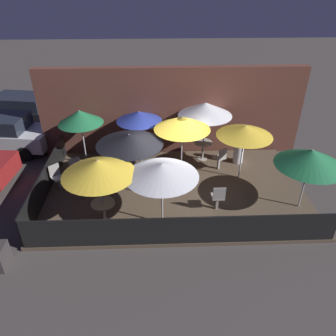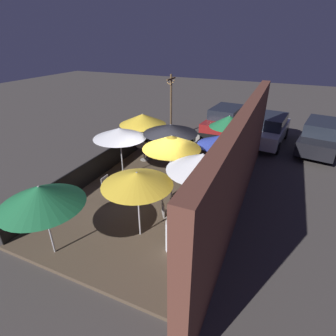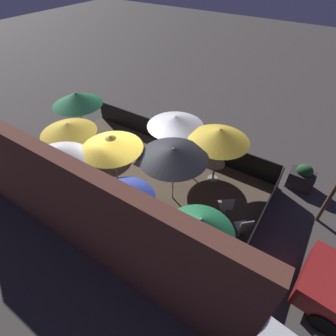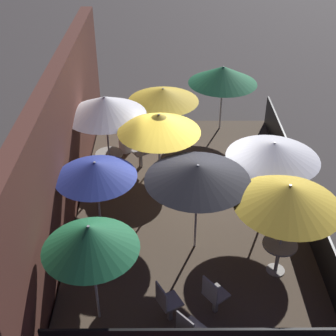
{
  "view_description": "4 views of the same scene",
  "coord_description": "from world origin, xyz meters",
  "px_view_note": "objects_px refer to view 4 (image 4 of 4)",
  "views": [
    {
      "loc": [
        -0.64,
        -9.67,
        6.93
      ],
      "look_at": [
        -0.26,
        0.04,
        0.97
      ],
      "focal_mm": 35.0,
      "sensor_mm": 36.0,
      "label": 1
    },
    {
      "loc": [
        7.79,
        3.93,
        5.53
      ],
      "look_at": [
        -0.34,
        0.34,
        1.02
      ],
      "focal_mm": 28.0,
      "sensor_mm": 36.0,
      "label": 2
    },
    {
      "loc": [
        -4.88,
        5.32,
        7.14
      ],
      "look_at": [
        -1.12,
        -0.41,
        1.09
      ],
      "focal_mm": 28.0,
      "sensor_mm": 36.0,
      "label": 3
    },
    {
      "loc": [
        -9.44,
        0.58,
        7.54
      ],
      "look_at": [
        0.26,
        0.53,
        1.07
      ],
      "focal_mm": 50.0,
      "sensor_mm": 36.0,
      "label": 4
    }
  ],
  "objects_px": {
    "patio_umbrella_2": "(274,150)",
    "patio_umbrella_5": "(159,123)",
    "patio_umbrella_3": "(95,170)",
    "patio_umbrella_7": "(163,95)",
    "patio_umbrella_4": "(198,172)",
    "patio_umbrella_0": "(105,106)",
    "patio_umbrella_6": "(223,75)",
    "dining_table_0": "(109,159)",
    "patio_chair_4": "(142,150)",
    "patio_umbrella_1": "(289,195)",
    "patio_chair_1": "(167,302)",
    "patron_0": "(125,135)",
    "patio_chair_0": "(214,294)",
    "dining_table_1": "(279,250)",
    "patio_chair_2": "(189,329)",
    "patio_chair_3": "(234,160)",
    "patio_umbrella_8": "(90,237)"
  },
  "relations": [
    {
      "from": "patio_umbrella_0",
      "to": "patio_chair_3",
      "type": "bearing_deg",
      "value": -89.14
    },
    {
      "from": "patio_umbrella_3",
      "to": "dining_table_1",
      "type": "height_order",
      "value": "patio_umbrella_3"
    },
    {
      "from": "patio_chair_2",
      "to": "patio_umbrella_1",
      "type": "bearing_deg",
      "value": 0.0
    },
    {
      "from": "patio_umbrella_3",
      "to": "patio_umbrella_7",
      "type": "bearing_deg",
      "value": -20.62
    },
    {
      "from": "patio_umbrella_3",
      "to": "patio_umbrella_5",
      "type": "distance_m",
      "value": 2.06
    },
    {
      "from": "dining_table_1",
      "to": "patio_chair_0",
      "type": "xyz_separation_m",
      "value": [
        -1.11,
        1.45,
        -0.08
      ]
    },
    {
      "from": "dining_table_0",
      "to": "patio_umbrella_4",
      "type": "bearing_deg",
      "value": -141.76
    },
    {
      "from": "patio_umbrella_4",
      "to": "patio_umbrella_3",
      "type": "bearing_deg",
      "value": 83.82
    },
    {
      "from": "patio_chair_2",
      "to": "patio_chair_3",
      "type": "height_order",
      "value": "patio_chair_3"
    },
    {
      "from": "patio_umbrella_6",
      "to": "dining_table_0",
      "type": "distance_m",
      "value": 4.51
    },
    {
      "from": "patron_0",
      "to": "dining_table_0",
      "type": "bearing_deg",
      "value": -18.77
    },
    {
      "from": "patio_umbrella_4",
      "to": "patio_chair_0",
      "type": "height_order",
      "value": "patio_umbrella_4"
    },
    {
      "from": "patio_chair_0",
      "to": "patio_umbrella_5",
      "type": "bearing_deg",
      "value": 68.71
    },
    {
      "from": "patio_umbrella_4",
      "to": "patio_umbrella_5",
      "type": "distance_m",
      "value": 1.97
    },
    {
      "from": "patio_umbrella_2",
      "to": "patio_chair_0",
      "type": "height_order",
      "value": "patio_umbrella_2"
    },
    {
      "from": "patio_umbrella_0",
      "to": "patron_0",
      "type": "bearing_deg",
      "value": -12.55
    },
    {
      "from": "patio_umbrella_1",
      "to": "patio_umbrella_5",
      "type": "distance_m",
      "value": 3.59
    },
    {
      "from": "patio_chair_2",
      "to": "patio_chair_3",
      "type": "relative_size",
      "value": 0.98
    },
    {
      "from": "patio_umbrella_2",
      "to": "patio_umbrella_5",
      "type": "bearing_deg",
      "value": 73.46
    },
    {
      "from": "patio_umbrella_4",
      "to": "patio_umbrella_0",
      "type": "bearing_deg",
      "value": 38.24
    },
    {
      "from": "patio_umbrella_8",
      "to": "patio_chair_0",
      "type": "bearing_deg",
      "value": -87.83
    },
    {
      "from": "patio_umbrella_2",
      "to": "patio_chair_3",
      "type": "height_order",
      "value": "patio_umbrella_2"
    },
    {
      "from": "patio_chair_4",
      "to": "patio_umbrella_1",
      "type": "bearing_deg",
      "value": 93.27
    },
    {
      "from": "patio_umbrella_1",
      "to": "patio_umbrella_5",
      "type": "relative_size",
      "value": 0.92
    },
    {
      "from": "patio_umbrella_0",
      "to": "patron_0",
      "type": "distance_m",
      "value": 2.19
    },
    {
      "from": "patio_chair_3",
      "to": "patio_chair_1",
      "type": "bearing_deg",
      "value": 68.42
    },
    {
      "from": "patio_umbrella_5",
      "to": "patio_chair_1",
      "type": "relative_size",
      "value": 2.57
    },
    {
      "from": "patio_umbrella_2",
      "to": "patio_chair_3",
      "type": "xyz_separation_m",
      "value": [
        1.81,
        0.56,
        -1.4
      ]
    },
    {
      "from": "patio_umbrella_0",
      "to": "patio_chair_4",
      "type": "relative_size",
      "value": 2.57
    },
    {
      "from": "patio_umbrella_3",
      "to": "patio_chair_0",
      "type": "height_order",
      "value": "patio_umbrella_3"
    },
    {
      "from": "patio_chair_0",
      "to": "patio_chair_2",
      "type": "height_order",
      "value": "patio_chair_2"
    },
    {
      "from": "patio_umbrella_5",
      "to": "patio_umbrella_0",
      "type": "bearing_deg",
      "value": 54.21
    },
    {
      "from": "patio_umbrella_2",
      "to": "patron_0",
      "type": "xyz_separation_m",
      "value": [
        3.16,
        3.64,
        -1.39
      ]
    },
    {
      "from": "patio_umbrella_5",
      "to": "patio_chair_4",
      "type": "xyz_separation_m",
      "value": [
        1.55,
        0.51,
        -1.7
      ]
    },
    {
      "from": "dining_table_0",
      "to": "patio_chair_1",
      "type": "xyz_separation_m",
      "value": [
        -4.84,
        -1.55,
        -0.07
      ]
    },
    {
      "from": "patio_umbrella_1",
      "to": "patio_umbrella_2",
      "type": "height_order",
      "value": "patio_umbrella_1"
    },
    {
      "from": "patio_umbrella_4",
      "to": "patio_umbrella_2",
      "type": "bearing_deg",
      "value": -60.1
    },
    {
      "from": "patio_umbrella_7",
      "to": "dining_table_1",
      "type": "relative_size",
      "value": 2.76
    },
    {
      "from": "patio_umbrella_4",
      "to": "dining_table_0",
      "type": "height_order",
      "value": "patio_umbrella_4"
    },
    {
      "from": "patio_umbrella_0",
      "to": "dining_table_1",
      "type": "xyz_separation_m",
      "value": [
        -3.54,
        -3.89,
        -1.59
      ]
    },
    {
      "from": "patio_umbrella_2",
      "to": "patio_umbrella_1",
      "type": "bearing_deg",
      "value": 177.89
    },
    {
      "from": "patio_umbrella_7",
      "to": "patio_chair_0",
      "type": "relative_size",
      "value": 2.27
    },
    {
      "from": "patio_umbrella_5",
      "to": "patio_umbrella_6",
      "type": "height_order",
      "value": "patio_umbrella_5"
    },
    {
      "from": "patio_umbrella_2",
      "to": "dining_table_0",
      "type": "distance_m",
      "value": 4.53
    },
    {
      "from": "patio_umbrella_5",
      "to": "dining_table_1",
      "type": "bearing_deg",
      "value": -135.42
    },
    {
      "from": "patio_umbrella_7",
      "to": "patio_chair_1",
      "type": "relative_size",
      "value": 2.23
    },
    {
      "from": "patio_umbrella_3",
      "to": "patio_umbrella_7",
      "type": "height_order",
      "value": "patio_umbrella_3"
    },
    {
      "from": "patio_umbrella_3",
      "to": "patron_0",
      "type": "xyz_separation_m",
      "value": [
        3.95,
        -0.26,
        -1.41
      ]
    },
    {
      "from": "patio_umbrella_1",
      "to": "patio_chair_3",
      "type": "bearing_deg",
      "value": 7.85
    },
    {
      "from": "patio_umbrella_5",
      "to": "patio_umbrella_8",
      "type": "distance_m",
      "value": 3.92
    }
  ]
}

